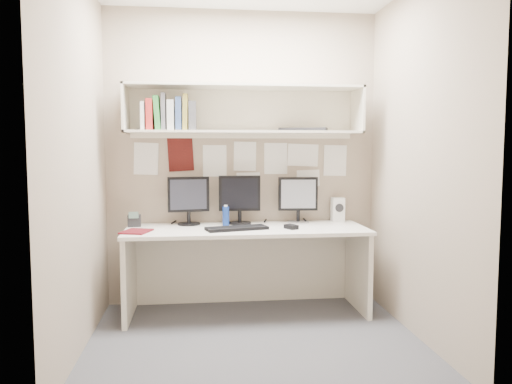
{
  "coord_description": "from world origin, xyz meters",
  "views": [
    {
      "loc": [
        -0.4,
        -3.46,
        1.39
      ],
      "look_at": [
        0.05,
        0.35,
        1.05
      ],
      "focal_mm": 35.0,
      "sensor_mm": 36.0,
      "label": 1
    }
  ],
  "objects": [
    {
      "name": "overhead_hutch",
      "position": [
        0.0,
        0.86,
        1.72
      ],
      "size": [
        2.0,
        0.38,
        0.4
      ],
      "color": "silver",
      "rests_on": "wall_back"
    },
    {
      "name": "desk_phone",
      "position": [
        -0.94,
        0.82,
        0.78
      ],
      "size": [
        0.11,
        0.1,
        0.13
      ],
      "rotation": [
        0.0,
        0.0,
        0.06
      ],
      "color": "black",
      "rests_on": "desk"
    },
    {
      "name": "blue_bottle",
      "position": [
        -0.17,
        0.78,
        0.81
      ],
      "size": [
        0.06,
        0.06,
        0.18
      ],
      "color": "navy",
      "rests_on": "desk"
    },
    {
      "name": "wall_right",
      "position": [
        1.2,
        0.0,
        1.3
      ],
      "size": [
        0.02,
        2.0,
        2.6
      ],
      "primitive_type": "cube",
      "color": "gray",
      "rests_on": "ground"
    },
    {
      "name": "keyboard",
      "position": [
        -0.09,
        0.55,
        0.74
      ],
      "size": [
        0.53,
        0.29,
        0.02
      ],
      "primitive_type": "cube",
      "rotation": [
        0.0,
        0.0,
        0.25
      ],
      "color": "black",
      "rests_on": "desk"
    },
    {
      "name": "pinned_papers",
      "position": [
        0.0,
        0.99,
        1.25
      ],
      "size": [
        1.92,
        0.01,
        0.48
      ],
      "primitive_type": null,
      "color": "white",
      "rests_on": "wall_back"
    },
    {
      "name": "wall_left",
      "position": [
        -1.2,
        0.0,
        1.3
      ],
      "size": [
        0.02,
        2.0,
        2.6
      ],
      "primitive_type": "cube",
      "color": "gray",
      "rests_on": "ground"
    },
    {
      "name": "book_stack",
      "position": [
        -0.63,
        0.76,
        1.67
      ],
      "size": [
        0.45,
        0.19,
        0.3
      ],
      "color": "silver",
      "rests_on": "overhead_hutch"
    },
    {
      "name": "monitor_left",
      "position": [
        -0.48,
        0.87,
        0.96
      ],
      "size": [
        0.36,
        0.2,
        0.42
      ],
      "rotation": [
        0.0,
        0.0,
        0.15
      ],
      "color": "black",
      "rests_on": "desk"
    },
    {
      "name": "hutch_tray",
      "position": [
        0.52,
        0.83,
        1.55
      ],
      "size": [
        0.44,
        0.3,
        0.03
      ],
      "primitive_type": "cube",
      "rotation": [
        0.0,
        0.0,
        -0.38
      ],
      "color": "black",
      "rests_on": "overhead_hutch"
    },
    {
      "name": "speaker",
      "position": [
        0.86,
        0.91,
        0.84
      ],
      "size": [
        0.11,
        0.12,
        0.22
      ],
      "rotation": [
        0.0,
        0.0,
        -0.02
      ],
      "color": "silver",
      "rests_on": "desk"
    },
    {
      "name": "mouse",
      "position": [
        0.36,
        0.54,
        0.75
      ],
      "size": [
        0.11,
        0.13,
        0.03
      ],
      "primitive_type": "cube",
      "rotation": [
        0.0,
        0.0,
        0.47
      ],
      "color": "black",
      "rests_on": "desk"
    },
    {
      "name": "floor",
      "position": [
        0.0,
        0.0,
        0.0
      ],
      "size": [
        2.4,
        2.0,
        0.01
      ],
      "primitive_type": "cube",
      "color": "#47474C",
      "rests_on": "ground"
    },
    {
      "name": "monitor_center",
      "position": [
        -0.04,
        0.87,
        0.96
      ],
      "size": [
        0.36,
        0.2,
        0.42
      ],
      "rotation": [
        0.0,
        0.0,
        -0.05
      ],
      "color": "black",
      "rests_on": "desk"
    },
    {
      "name": "wall_front",
      "position": [
        0.0,
        -1.0,
        1.3
      ],
      "size": [
        2.4,
        0.02,
        2.6
      ],
      "primitive_type": "cube",
      "color": "gray",
      "rests_on": "ground"
    },
    {
      "name": "wall_back",
      "position": [
        0.0,
        1.0,
        1.3
      ],
      "size": [
        2.4,
        0.02,
        2.6
      ],
      "primitive_type": "cube",
      "color": "gray",
      "rests_on": "ground"
    },
    {
      "name": "maroon_notebook",
      "position": [
        -0.89,
        0.51,
        0.74
      ],
      "size": [
        0.26,
        0.29,
        0.01
      ],
      "primitive_type": "cube",
      "rotation": [
        0.0,
        0.0,
        -0.31
      ],
      "color": "#590F16",
      "rests_on": "desk"
    },
    {
      "name": "desk",
      "position": [
        0.0,
        0.65,
        0.37
      ],
      "size": [
        2.0,
        0.7,
        0.73
      ],
      "color": "white",
      "rests_on": "floor"
    },
    {
      "name": "monitor_right",
      "position": [
        0.48,
        0.87,
        0.96
      ],
      "size": [
        0.35,
        0.19,
        0.41
      ],
      "rotation": [
        0.0,
        0.0,
        -0.07
      ],
      "color": "#A5A5AA",
      "rests_on": "desk"
    }
  ]
}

